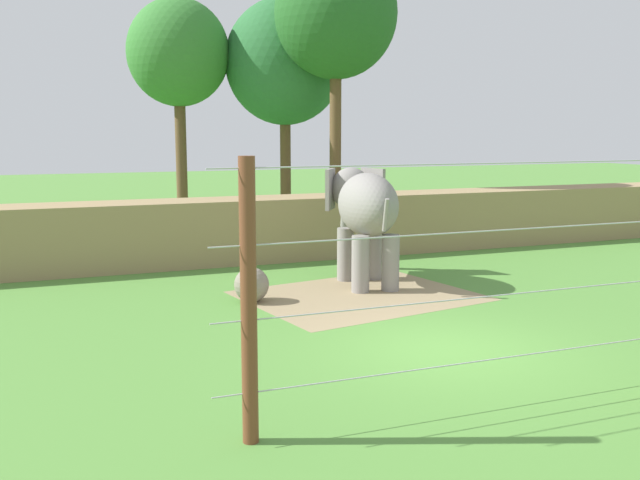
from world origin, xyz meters
TOP-DOWN VIEW (x-y plane):
  - ground_plane at (0.00, 0.00)m, footprint 120.00×120.00m
  - dirt_patch at (0.32, 4.50)m, footprint 5.96×5.13m
  - embankment_wall at (0.00, 10.12)m, footprint 36.00×1.80m
  - elephant at (1.04, 5.83)m, footprint 1.90×3.98m
  - enrichment_ball at (-2.28, 4.87)m, footprint 0.82×0.82m
  - cable_fence at (0.00, -2.43)m, footprint 9.78×0.21m
  - tree_far_left at (-1.45, 17.86)m, footprint 4.00×4.00m
  - tree_left_of_centre at (3.74, 14.24)m, footprint 4.55×4.55m
  - tree_behind_wall at (2.73, 17.18)m, footprint 4.84×4.84m

SIDE VIEW (x-z plane):
  - ground_plane at x=0.00m, z-range 0.00..0.00m
  - dirt_patch at x=0.32m, z-range 0.00..0.01m
  - enrichment_ball at x=-2.28m, z-range 0.00..0.82m
  - embankment_wall at x=0.00m, z-range 0.00..1.93m
  - cable_fence at x=0.00m, z-range 0.01..3.67m
  - elephant at x=1.04m, z-range 0.48..3.45m
  - tree_behind_wall at x=2.73m, z-range 2.07..11.34m
  - tree_far_left at x=-1.45m, z-range 2.39..11.50m
  - tree_left_of_centre at x=3.74m, z-range 2.87..13.51m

